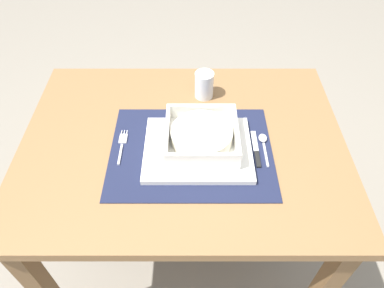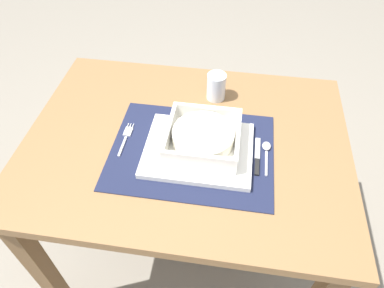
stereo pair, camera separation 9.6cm
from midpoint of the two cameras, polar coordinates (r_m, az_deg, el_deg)
name	(u,v)px [view 1 (the left image)]	position (r m, az deg, el deg)	size (l,w,h in m)	color
ground_plane	(187,251)	(1.60, -2.69, -17.05)	(6.00, 6.00, 0.00)	gray
dining_table	(184,163)	(1.09, -3.77, -3.26)	(0.93, 0.70, 0.70)	brown
placemat	(192,151)	(0.98, -2.80, -1.28)	(0.45, 0.35, 0.00)	#191E38
serving_plate	(199,149)	(0.97, -1.75, -0.96)	(0.30, 0.24, 0.02)	white
porridge_bowl	(202,136)	(0.96, -1.17, 1.08)	(0.20, 0.20, 0.06)	white
fork	(123,144)	(1.02, -13.82, -0.11)	(0.02, 0.13, 0.00)	silver
spoon	(264,142)	(1.00, 9.02, 0.16)	(0.02, 0.12, 0.01)	silver
butter_knife	(257,151)	(0.98, 7.79, -1.30)	(0.01, 0.14, 0.01)	black
bread_knife	(251,157)	(0.96, 6.74, -2.25)	(0.01, 0.13, 0.01)	#59331E
drinking_glass	(205,86)	(1.13, -0.32, 9.30)	(0.06, 0.06, 0.09)	white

